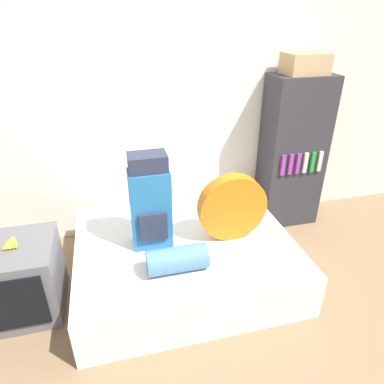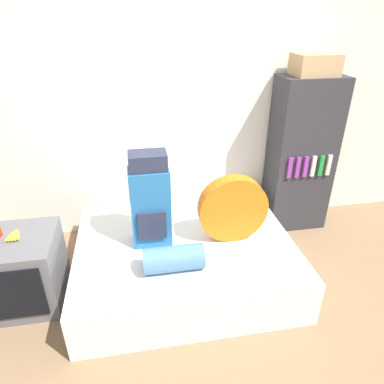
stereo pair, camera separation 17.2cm
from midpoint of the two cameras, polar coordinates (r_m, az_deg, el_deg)
ground_plane at (r=2.65m, az=3.39°, el=-24.70°), size 16.00×16.00×0.00m
wall_back at (r=3.37m, az=-4.91°, el=14.17°), size 8.00×0.05×2.60m
bed at (r=3.04m, az=-2.89°, el=-10.94°), size 1.80×1.44×0.39m
backpack at (r=2.71m, az=-8.77°, el=-1.85°), size 0.31×0.24×0.79m
tent_bag at (r=2.82m, az=4.98°, el=-2.59°), size 0.57×0.12×0.57m
sleeping_roll at (r=2.57m, az=-4.42°, el=-11.18°), size 0.45×0.19×0.19m
television at (r=3.03m, az=-28.73°, el=-12.70°), size 0.63×0.59×0.59m
banana_bunch at (r=2.87m, az=-29.43°, el=-7.43°), size 0.12×0.16×0.03m
bookshelf at (r=3.70m, az=15.11°, el=6.24°), size 0.61×0.39×1.58m
cardboard_box at (r=3.48m, az=16.92°, el=19.81°), size 0.39×0.29×0.19m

